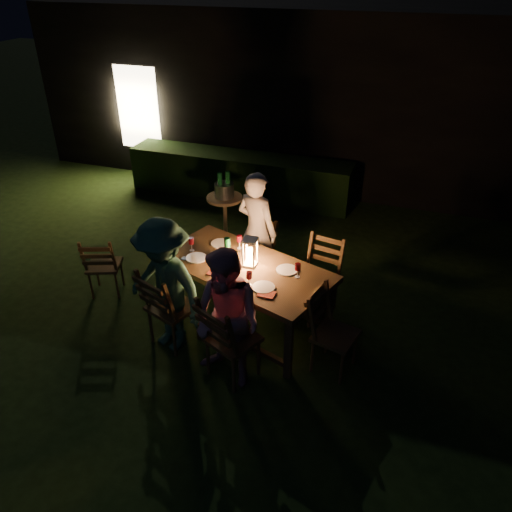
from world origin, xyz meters
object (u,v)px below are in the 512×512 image
(chair_far_right, at_px, (317,290))
(lantern, at_px, (250,254))
(chair_spare, at_px, (106,275))
(side_table, at_px, (225,202))
(person_opp_right, at_px, (227,320))
(ice_bucket, at_px, (224,190))
(bottle_bucket_b, at_px, (228,187))
(bottle_table, at_px, (227,249))
(chair_near_right, at_px, (231,352))
(chair_near_left, at_px, (172,320))
(person_house_side, at_px, (257,231))
(person_opp_left, at_px, (165,287))
(dining_table, at_px, (244,272))
(chair_end, at_px, (332,346))
(bottle_bucket_a, at_px, (220,188))
(chair_far_left, at_px, (254,266))

(chair_far_right, distance_m, lantern, 1.12)
(chair_spare, relative_size, side_table, 1.24)
(chair_spare, relative_size, lantern, 2.66)
(chair_spare, bearing_deg, person_opp_right, -44.22)
(lantern, relative_size, ice_bucket, 1.17)
(lantern, bearing_deg, bottle_bucket_b, 118.47)
(bottle_table, bearing_deg, chair_near_right, -66.70)
(chair_near_left, bearing_deg, person_house_side, 90.83)
(chair_spare, bearing_deg, bottle_table, -18.63)
(bottle_table, bearing_deg, chair_spare, -178.22)
(lantern, height_order, ice_bucket, lantern)
(person_opp_left, relative_size, bottle_bucket_b, 5.09)
(bottle_table, distance_m, bottle_bucket_b, 2.04)
(side_table, bearing_deg, ice_bucket, 90.00)
(dining_table, xyz_separation_m, chair_near_left, (-0.68, -0.59, -0.44))
(person_house_side, height_order, person_opp_right, person_house_side)
(person_opp_left, bearing_deg, lantern, 60.11)
(chair_end, distance_m, person_house_side, 1.94)
(person_opp_left, xyz_separation_m, side_table, (-0.35, 2.56, -0.15))
(chair_end, height_order, bottle_bucket_b, bottle_bucket_b)
(chair_spare, xyz_separation_m, person_house_side, (1.82, 0.90, 0.54))
(chair_near_left, relative_size, bottle_bucket_a, 3.37)
(chair_far_left, bearing_deg, side_table, -36.63)
(chair_near_right, bearing_deg, chair_far_left, 125.93)
(bottle_bucket_b, bearing_deg, side_table, -141.34)
(person_opp_left, bearing_deg, chair_far_right, 57.93)
(chair_spare, bearing_deg, chair_near_right, -43.06)
(chair_far_left, bearing_deg, chair_near_left, 85.51)
(chair_end, relative_size, person_opp_left, 0.61)
(person_opp_right, bearing_deg, bottle_bucket_a, 132.76)
(bottle_table, bearing_deg, lantern, -9.33)
(chair_near_left, relative_size, lantern, 3.09)
(chair_near_right, height_order, bottle_table, bottle_table)
(chair_near_left, relative_size, chair_far_right, 1.04)
(chair_far_right, height_order, side_table, chair_far_right)
(dining_table, xyz_separation_m, chair_far_right, (0.77, 0.55, -0.45))
(dining_table, relative_size, lantern, 6.48)
(person_house_side, bearing_deg, chair_end, 153.92)
(person_opp_right, bearing_deg, chair_far_left, 119.55)
(chair_end, height_order, bottle_table, bottle_table)
(dining_table, distance_m, bottle_bucket_b, 2.21)
(person_house_side, distance_m, ice_bucket, 1.34)
(chair_far_left, height_order, side_table, chair_far_left)
(chair_spare, height_order, person_house_side, person_house_side)
(chair_far_left, xyz_separation_m, side_table, (-0.86, 1.06, 0.36))
(chair_near_left, distance_m, chair_spare, 1.45)
(dining_table, distance_m, bottle_table, 0.34)
(bottle_bucket_b, bearing_deg, chair_end, -47.76)
(person_opp_left, relative_size, side_table, 2.17)
(lantern, height_order, bottle_table, lantern)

